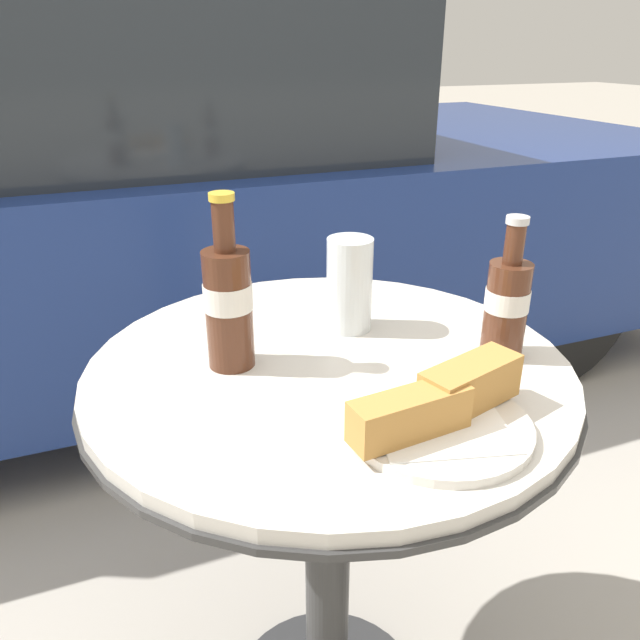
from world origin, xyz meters
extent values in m
cylinder|color=#333333|center=(0.00, 0.00, 0.37)|extent=(0.08, 0.08, 0.69)
cylinder|color=#333333|center=(0.00, 0.00, 0.71)|extent=(0.70, 0.70, 0.01)
cylinder|color=beige|center=(0.00, 0.00, 0.72)|extent=(0.69, 0.69, 0.02)
cylinder|color=#4C2819|center=(-0.13, 0.04, 0.82)|extent=(0.07, 0.07, 0.17)
cylinder|color=silver|center=(-0.13, 0.04, 0.84)|extent=(0.07, 0.07, 0.04)
cylinder|color=#4C2819|center=(-0.13, 0.04, 0.94)|extent=(0.03, 0.03, 0.07)
cylinder|color=gold|center=(-0.13, 0.04, 0.97)|extent=(0.03, 0.03, 0.01)
cylinder|color=#4C2819|center=(0.24, -0.07, 0.81)|extent=(0.06, 0.06, 0.14)
cylinder|color=silver|center=(0.24, -0.07, 0.82)|extent=(0.06, 0.06, 0.03)
cylinder|color=#4C2819|center=(0.24, -0.07, 0.90)|extent=(0.03, 0.03, 0.06)
cylinder|color=silver|center=(0.24, -0.07, 0.94)|extent=(0.03, 0.03, 0.01)
cylinder|color=silver|center=(0.07, 0.09, 0.79)|extent=(0.07, 0.07, 0.12)
cylinder|color=silver|center=(0.07, 0.09, 0.81)|extent=(0.07, 0.07, 0.15)
cylinder|color=silver|center=(0.05, -0.21, 0.74)|extent=(0.22, 0.22, 0.01)
cube|color=white|center=(0.05, -0.21, 0.75)|extent=(0.18, 0.18, 0.00)
cube|color=#B77F3D|center=(0.01, -0.22, 0.77)|extent=(0.15, 0.06, 0.05)
cube|color=#B77F3D|center=(0.11, -0.19, 0.78)|extent=(0.14, 0.09, 0.06)
cube|color=navy|center=(-0.07, 1.68, 0.50)|extent=(4.04, 1.81, 0.64)
cube|color=#23282D|center=(-0.27, 1.68, 1.04)|extent=(1.94, 1.60, 0.45)
cylinder|color=black|center=(1.18, 2.47, 0.33)|extent=(0.66, 0.22, 0.66)
cylinder|color=black|center=(1.18, 0.88, 0.33)|extent=(0.66, 0.22, 0.66)
camera|label=1|loc=(-0.30, -0.73, 1.16)|focal=35.00mm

